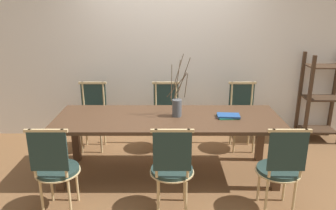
# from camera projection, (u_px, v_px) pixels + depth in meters

# --- Properties ---
(ground_plane) EXTENTS (16.00, 16.00, 0.00)m
(ground_plane) POSITION_uv_depth(u_px,v_px,m) (168.00, 173.00, 4.06)
(ground_plane) COLOR brown
(wall_rear) EXTENTS (12.00, 0.06, 3.20)m
(wall_rear) POSITION_uv_depth(u_px,v_px,m) (168.00, 32.00, 4.82)
(wall_rear) COLOR white
(wall_rear) RESTS_ON ground_plane
(dining_table) EXTENTS (2.64, 0.93, 0.74)m
(dining_table) POSITION_uv_depth(u_px,v_px,m) (168.00, 124.00, 3.86)
(dining_table) COLOR #4C3321
(dining_table) RESTS_ON ground_plane
(chair_near_leftend) EXTENTS (0.44, 0.44, 0.95)m
(chair_near_leftend) POSITION_uv_depth(u_px,v_px,m) (55.00, 167.00, 3.18)
(chair_near_leftend) COLOR #233833
(chair_near_leftend) RESTS_ON ground_plane
(chair_near_left) EXTENTS (0.44, 0.44, 0.95)m
(chair_near_left) POSITION_uv_depth(u_px,v_px,m) (172.00, 167.00, 3.18)
(chair_near_left) COLOR #233833
(chair_near_left) RESTS_ON ground_plane
(chair_near_center) EXTENTS (0.44, 0.44, 0.95)m
(chair_near_center) POSITION_uv_depth(u_px,v_px,m) (280.00, 167.00, 3.18)
(chair_near_center) COLOR #233833
(chair_near_center) RESTS_ON ground_plane
(chair_far_leftend) EXTENTS (0.44, 0.44, 0.95)m
(chair_far_leftend) POSITION_uv_depth(u_px,v_px,m) (93.00, 114.00, 4.64)
(chair_far_leftend) COLOR #233833
(chair_far_leftend) RESTS_ON ground_plane
(chair_far_left) EXTENTS (0.44, 0.44, 0.95)m
(chair_far_left) POSITION_uv_depth(u_px,v_px,m) (166.00, 114.00, 4.64)
(chair_far_left) COLOR #233833
(chair_far_left) RESTS_ON ground_plane
(chair_far_center) EXTENTS (0.44, 0.44, 0.95)m
(chair_far_center) POSITION_uv_depth(u_px,v_px,m) (242.00, 114.00, 4.64)
(chair_far_center) COLOR #233833
(chair_far_center) RESTS_ON ground_plane
(vase_centerpiece) EXTENTS (0.27, 0.25, 0.73)m
(vase_centerpiece) POSITION_uv_depth(u_px,v_px,m) (177.00, 106.00, 3.84)
(vase_centerpiece) COLOR #4C5156
(vase_centerpiece) RESTS_ON dining_table
(book_stack) EXTENTS (0.27, 0.19, 0.03)m
(book_stack) POSITION_uv_depth(u_px,v_px,m) (228.00, 116.00, 3.82)
(book_stack) COLOR #1E6B4C
(book_stack) RESTS_ON dining_table
(shelving_rack) EXTENTS (0.56, 0.38, 1.33)m
(shelving_rack) POSITION_uv_depth(u_px,v_px,m) (321.00, 98.00, 4.85)
(shelving_rack) COLOR #422D1E
(shelving_rack) RESTS_ON ground_plane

